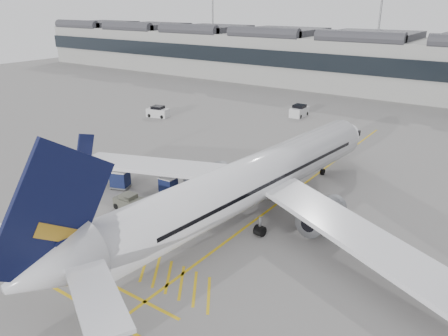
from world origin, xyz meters
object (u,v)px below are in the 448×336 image
Objects in this scene: belt_loader at (278,192)px; ramp_agent_a at (256,185)px; pushback_tug at (129,202)px; airliner_main at (249,182)px; baggage_cart_a at (227,187)px; ramp_agent_b at (196,183)px.

belt_loader is 2.84× the size of ramp_agent_a.
pushback_tug is (-7.92, -10.04, -0.23)m from ramp_agent_a.
baggage_cart_a is (-4.39, 2.93, -2.60)m from airliner_main.
airliner_main is at bearing -16.89° from baggage_cart_a.
belt_loader reaches higher than ramp_agent_a.
ramp_agent_b is at bearing -178.62° from belt_loader.
baggage_cart_a is at bearing 52.03° from pushback_tug.
airliner_main is at bearing -115.05° from belt_loader.
baggage_cart_a is 9.87m from pushback_tug.
belt_loader is at bearing -19.99° from ramp_agent_a.
ramp_agent_a is at bearing 166.61° from belt_loader.
airliner_main is at bearing 142.55° from ramp_agent_b.
ramp_agent_a is (2.13, 2.05, 0.01)m from baggage_cart_a.
airliner_main is 8.80× the size of belt_loader.
airliner_main reaches higher than ramp_agent_b.
belt_loader is at bearing 94.50° from airliner_main.
ramp_agent_a is at bearing -173.04° from ramp_agent_b.
belt_loader reaches higher than baggage_cart_a.
belt_loader is at bearing 45.57° from baggage_cart_a.
airliner_main is 5.88m from baggage_cart_a.
baggage_cart_a is 2.96m from ramp_agent_a.
belt_loader is 2.44m from ramp_agent_a.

